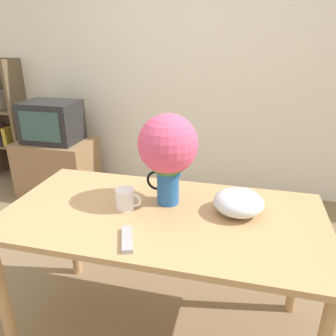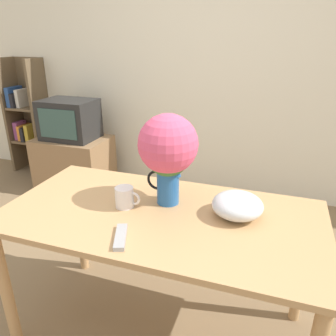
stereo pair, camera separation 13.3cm
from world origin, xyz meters
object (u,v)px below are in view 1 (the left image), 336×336
tv_set (52,122)px  flower_vase (168,150)px  white_bowl (238,202)px  coffee_mug (126,199)px

tv_set → flower_vase: bearing=-41.5°
flower_vase → white_bowl: bearing=-4.1°
coffee_mug → flower_vase: bearing=31.0°
coffee_mug → tv_set: bearing=132.4°
coffee_mug → tv_set: tv_set is taller
flower_vase → white_bowl: 0.43m
flower_vase → white_bowl: flower_vase is taller
coffee_mug → tv_set: size_ratio=0.25×
flower_vase → tv_set: 2.08m
coffee_mug → white_bowl: white_bowl is taller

